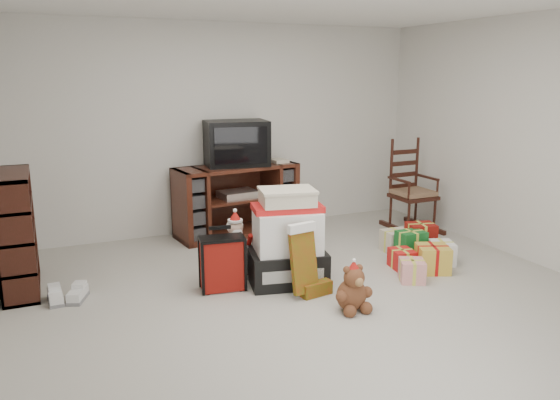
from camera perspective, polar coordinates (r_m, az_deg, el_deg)
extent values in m
cube|color=#ACA79E|center=(4.76, 4.01, -10.63)|extent=(5.00, 5.00, 0.01)
cube|color=silver|center=(6.70, -5.80, 7.41)|extent=(5.00, 0.01, 2.50)
cube|color=silver|center=(5.99, 26.07, 5.48)|extent=(0.01, 5.00, 2.50)
cube|color=#431F13|center=(6.58, -4.53, -0.01)|extent=(1.53, 0.72, 0.84)
cube|color=silver|center=(6.53, -4.45, 0.61)|extent=(0.48, 0.37, 0.08)
cube|color=#33120D|center=(5.36, -25.82, -3.06)|extent=(0.29, 0.88, 1.07)
cube|color=#33120D|center=(6.93, 13.75, 0.35)|extent=(0.48, 0.46, 0.04)
cube|color=#8A6C4B|center=(6.92, 13.77, 0.78)|extent=(0.44, 0.43, 0.05)
cube|color=#33120D|center=(7.02, 12.90, 3.77)|extent=(0.40, 0.07, 0.72)
cube|color=#33120D|center=(7.02, 13.57, -2.80)|extent=(0.49, 0.79, 0.05)
cube|color=black|center=(5.10, 0.75, -6.97)|extent=(0.78, 0.63, 0.31)
cube|color=white|center=(4.99, 0.76, -3.23)|extent=(0.66, 0.55, 0.38)
cube|color=red|center=(4.94, 0.77, -0.80)|extent=(0.68, 0.45, 0.06)
cube|color=beige|center=(4.91, 0.77, 0.21)|extent=(0.53, 0.44, 0.12)
cube|color=maroon|center=(4.93, -6.04, -6.62)|extent=(0.40, 0.25, 0.50)
cube|color=black|center=(4.92, -6.44, -2.85)|extent=(0.20, 0.06, 0.03)
ellipsoid|color=brown|center=(4.59, 7.48, -9.80)|extent=(0.26, 0.22, 0.27)
sphere|color=brown|center=(4.51, 7.75, -8.05)|extent=(0.17, 0.17, 0.17)
cone|color=#AB1612|center=(5.55, 2.22, -4.65)|extent=(0.30, 0.30, 0.43)
sphere|color=#CFA891|center=(5.48, 2.24, -1.99)|extent=(0.15, 0.15, 0.15)
cone|color=#AB1612|center=(5.45, 2.25, -0.85)|extent=(0.13, 0.13, 0.11)
cylinder|color=silver|center=(5.46, 4.24, -2.54)|extent=(0.02, 0.02, 0.13)
cone|color=#AB1612|center=(5.25, -4.64, -5.74)|extent=(0.30, 0.30, 0.43)
sphere|color=#CFA891|center=(5.17, -4.69, -2.91)|extent=(0.15, 0.15, 0.15)
cone|color=#AB1612|center=(5.14, -4.72, -1.69)|extent=(0.13, 0.13, 0.11)
cylinder|color=silver|center=(5.12, -2.59, -3.52)|extent=(0.02, 0.02, 0.13)
cube|color=silver|center=(5.08, -22.41, -9.40)|extent=(0.13, 0.28, 0.10)
cube|color=silver|center=(5.08, -20.39, -9.21)|extent=(0.21, 0.30, 0.10)
cube|color=red|center=(5.59, 12.98, -5.77)|extent=(0.26, 0.26, 0.26)
cube|color=#19662E|center=(5.90, 13.11, -4.77)|extent=(0.26, 0.26, 0.26)
cube|color=gold|center=(5.63, 16.00, -5.82)|extent=(0.26, 0.26, 0.26)
cube|color=white|center=(5.29, 14.82, -6.95)|extent=(0.26, 0.26, 0.26)
cube|color=white|center=(5.90, 16.28, -4.95)|extent=(0.26, 0.26, 0.26)
cube|color=maroon|center=(6.17, 13.52, -3.99)|extent=(0.26, 0.26, 0.26)
cube|color=beige|center=(6.06, 11.30, -4.18)|extent=(0.26, 0.26, 0.26)
cube|color=black|center=(6.49, -4.60, 5.96)|extent=(0.77, 0.59, 0.53)
cube|color=black|center=(6.25, -3.82, 5.70)|extent=(0.61, 0.09, 0.42)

